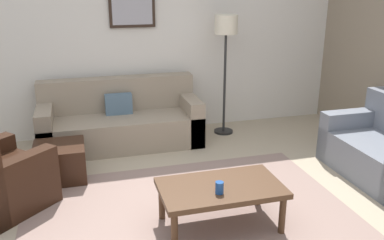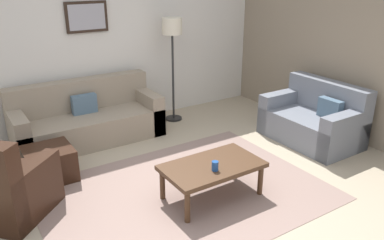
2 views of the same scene
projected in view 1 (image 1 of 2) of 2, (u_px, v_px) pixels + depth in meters
The scene contains 9 objects.
ground_plane at pixel (190, 216), 4.00m from camera, with size 8.00×8.00×0.00m, color tan.
rear_partition at pixel (142, 36), 5.93m from camera, with size 6.00×0.12×2.80m, color silver.
area_rug at pixel (190, 216), 4.00m from camera, with size 3.14×2.33×0.01m, color gray.
couch_main at pixel (120, 122), 5.73m from camera, with size 2.13×0.86×0.88m.
ottoman at pixel (60, 162), 4.71m from camera, with size 0.56×0.56×0.40m, color black.
coffee_table at pixel (221, 191), 3.73m from camera, with size 1.10×0.64×0.41m.
cup at pixel (219, 188), 3.57m from camera, with size 0.07×0.07×0.11m, color #1E478C.
lamp_standing at pixel (226, 37), 5.76m from camera, with size 0.32×0.32×1.71m.
framed_artwork at pixel (132, 11), 5.70m from camera, with size 0.63×0.04×0.45m.
Camera 1 is at (-0.92, -3.38, 2.15)m, focal length 38.94 mm.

